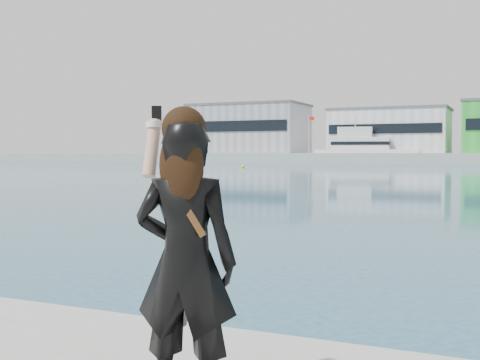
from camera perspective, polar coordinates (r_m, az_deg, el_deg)
The scene contains 6 objects.
warehouse_grey_left at distance 143.05m, azimuth 0.88°, elevation 4.89°, with size 26.52×16.36×11.50m.
warehouse_white at distance 133.35m, azimuth 14.05°, elevation 4.55°, with size 24.48×15.35×9.50m.
flagpole_left at distance 130.44m, azimuth 6.58°, elevation 4.55°, with size 1.28×0.16×8.00m.
motor_yacht at distance 124.05m, azimuth 11.62°, elevation 2.83°, with size 21.01×8.79×9.51m.
buoy_far at distance 83.87m, azimuth 0.27°, elevation 1.18°, with size 0.50×0.50×0.50m, color yellow.
woman at distance 3.22m, azimuth -5.22°, elevation -6.94°, with size 0.62×0.48×1.61m.
Camera 1 is at (1.94, -3.13, 2.15)m, focal length 45.00 mm.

